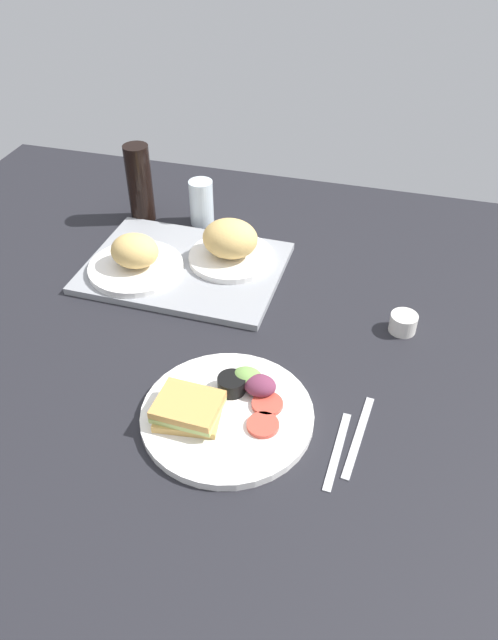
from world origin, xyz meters
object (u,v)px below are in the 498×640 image
(bread_plate_near, at_px, (135,259))
(knife, at_px, (359,436))
(plate_with_salad, at_px, (224,410))
(drinking_glass, at_px, (201,203))
(serving_tray, at_px, (185,268))
(fork, at_px, (337,450))
(soda_bottle, at_px, (140,184))
(bread_plate_far, at_px, (231,244))
(espresso_cup, at_px, (403,323))

(bread_plate_near, relative_size, knife, 1.15)
(plate_with_salad, height_order, drinking_glass, drinking_glass)
(serving_tray, distance_m, fork, 0.61)
(serving_tray, xyz_separation_m, soda_bottle, (-0.19, 0.20, 0.09))
(bread_plate_far, bearing_deg, plate_with_salad, -74.53)
(bread_plate_near, distance_m, espresso_cup, 0.61)
(serving_tray, xyz_separation_m, drinking_glass, (-0.03, 0.22, 0.05))
(plate_with_salad, xyz_separation_m, knife, (0.24, 0.02, -0.01))
(soda_bottle, bearing_deg, bread_plate_near, -70.08)
(fork, bearing_deg, plate_with_salad, 86.16)
(soda_bottle, xyz_separation_m, espresso_cup, (0.70, -0.28, -0.08))
(drinking_glass, xyz_separation_m, espresso_cup, (0.54, -0.30, -0.04))
(serving_tray, relative_size, plate_with_salad, 1.47)
(bread_plate_far, relative_size, soda_bottle, 1.00)
(serving_tray, distance_m, bread_plate_near, 0.12)
(plate_with_salad, height_order, soda_bottle, soda_bottle)
(bread_plate_near, distance_m, drinking_glass, 0.28)
(bread_plate_far, height_order, soda_bottle, soda_bottle)
(serving_tray, xyz_separation_m, fork, (0.43, -0.43, -0.01))
(bread_plate_near, relative_size, bread_plate_far, 1.08)
(knife, bearing_deg, bread_plate_far, 45.11)
(espresso_cup, height_order, knife, espresso_cup)
(serving_tray, height_order, espresso_cup, espresso_cup)
(bread_plate_far, relative_size, plate_with_salad, 0.66)
(bread_plate_near, height_order, soda_bottle, soda_bottle)
(bread_plate_near, xyz_separation_m, bread_plate_far, (0.20, 0.10, 0.01))
(serving_tray, distance_m, espresso_cup, 0.52)
(bread_plate_far, xyz_separation_m, espresso_cup, (0.41, -0.13, -0.04))
(fork, xyz_separation_m, knife, (0.03, 0.04, 0.00))
(espresso_cup, xyz_separation_m, fork, (-0.08, -0.35, -0.02))
(plate_with_salad, height_order, fork, plate_with_salad)
(espresso_cup, bearing_deg, bread_plate_far, 162.01)
(drinking_glass, bearing_deg, fork, -54.58)
(soda_bottle, bearing_deg, serving_tray, -46.41)
(bread_plate_far, bearing_deg, soda_bottle, 152.69)
(bread_plate_far, height_order, knife, bread_plate_far)
(serving_tray, distance_m, drinking_glass, 0.23)
(plate_with_salad, xyz_separation_m, drinking_glass, (-0.26, 0.63, 0.04))
(soda_bottle, distance_m, fork, 0.89)
(bread_plate_far, relative_size, knife, 1.06)
(fork, relative_size, knife, 0.89)
(bread_plate_far, height_order, drinking_glass, same)
(drinking_glass, height_order, fork, drinking_glass)
(bread_plate_near, distance_m, plate_with_salad, 0.48)
(bread_plate_near, xyz_separation_m, drinking_glass, (0.07, 0.27, 0.01))
(bread_plate_near, xyz_separation_m, espresso_cup, (0.61, -0.03, -0.03))
(soda_bottle, bearing_deg, drinking_glass, 7.95)
(plate_with_salad, distance_m, knife, 0.24)
(soda_bottle, bearing_deg, bread_plate_far, -27.31)
(plate_with_salad, bearing_deg, soda_bottle, 124.35)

